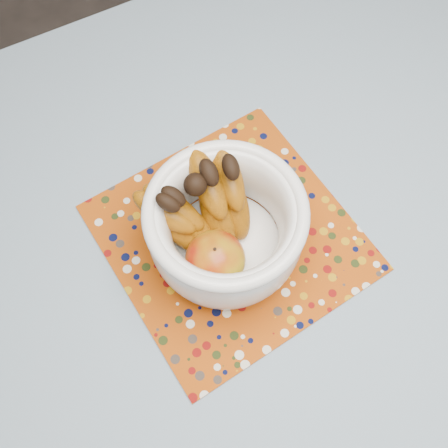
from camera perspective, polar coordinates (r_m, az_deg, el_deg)
name	(u,v)px	position (r m, az deg, el deg)	size (l,w,h in m)	color
table	(287,279)	(0.94, 6.84, -5.98)	(1.20, 1.20, 0.75)	brown
tablecloth	(292,263)	(0.87, 7.43, -4.24)	(1.32, 1.32, 0.01)	slate
placemat	(230,237)	(0.87, 0.69, -1.46)	(0.38, 0.38, 0.00)	#9A3C08
fruit_bowl	(214,223)	(0.79, -1.07, 0.16)	(0.27, 0.25, 0.18)	white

